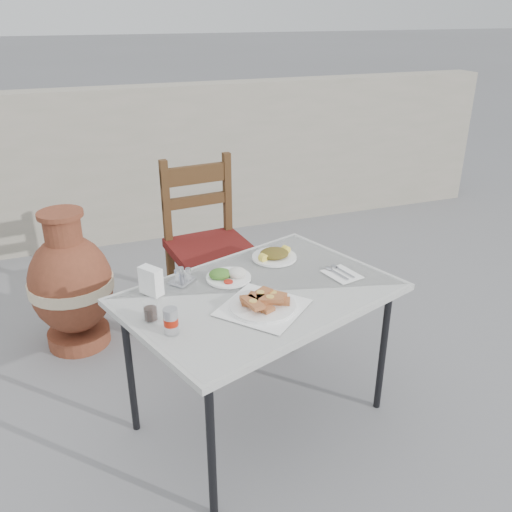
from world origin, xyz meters
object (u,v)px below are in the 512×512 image
object	(u,v)px
cafe_table	(260,300)
cola_glass	(150,311)
salad_rice_plate	(228,275)
condiment_caddy	(182,277)
chair	(208,244)
salad_chopped_plate	(274,255)
terracotta_urn	(71,285)
napkin_holder	(151,281)
pide_plate	(263,302)
soda_can	(171,321)

from	to	relation	value
cafe_table	cola_glass	world-z (taller)	cola_glass
cafe_table	salad_rice_plate	size ratio (longest dim) A/B	6.54
salad_rice_plate	condiment_caddy	bearing A→B (deg)	168.99
salad_rice_plate	chair	size ratio (longest dim) A/B	0.20
cafe_table	condiment_caddy	distance (m)	0.35
salad_chopped_plate	terracotta_urn	size ratio (longest dim) A/B	0.27
chair	napkin_holder	bearing A→B (deg)	-125.49
cola_glass	condiment_caddy	world-z (taller)	cola_glass
pide_plate	chair	xyz separation A→B (m)	(0.06, 1.04, -0.19)
salad_chopped_plate	soda_can	world-z (taller)	soda_can
napkin_holder	condiment_caddy	bearing A→B (deg)	-12.37
salad_rice_plate	napkin_holder	world-z (taller)	napkin_holder
chair	soda_can	bearing A→B (deg)	-117.13
soda_can	chair	bearing A→B (deg)	68.06
salad_rice_plate	terracotta_urn	distance (m)	1.07
pide_plate	salad_chopped_plate	distance (m)	0.46
napkin_holder	cafe_table	bearing A→B (deg)	-51.02
salad_rice_plate	chair	xyz separation A→B (m)	(0.12, 0.75, -0.18)
salad_chopped_plate	cafe_table	bearing A→B (deg)	-122.47
salad_chopped_plate	cola_glass	size ratio (longest dim) A/B	2.67
pide_plate	napkin_holder	bearing A→B (deg)	145.17
pide_plate	cola_glass	world-z (taller)	cola_glass
chair	condiment_caddy	bearing A→B (deg)	-118.61
salad_chopped_plate	cola_glass	world-z (taller)	cola_glass
cola_glass	pide_plate	bearing A→B (deg)	-9.43
cafe_table	condiment_caddy	xyz separation A→B (m)	(-0.29, 0.19, 0.07)
condiment_caddy	chair	size ratio (longest dim) A/B	0.12
salad_rice_plate	chair	world-z (taller)	chair
pide_plate	salad_rice_plate	world-z (taller)	pide_plate
cola_glass	terracotta_urn	world-z (taller)	terracotta_urn
cafe_table	terracotta_urn	size ratio (longest dim) A/B	1.62
condiment_caddy	terracotta_urn	size ratio (longest dim) A/B	0.15
soda_can	condiment_caddy	size ratio (longest dim) A/B	0.79
cafe_table	pide_plate	distance (m)	0.16
terracotta_urn	salad_rice_plate	bearing A→B (deg)	-50.59
terracotta_urn	cola_glass	bearing A→B (deg)	-74.73
cafe_table	pide_plate	size ratio (longest dim) A/B	3.06
soda_can	salad_rice_plate	bearing A→B (deg)	46.00
pide_plate	salad_chopped_plate	xyz separation A→B (m)	(0.22, 0.41, -0.01)
napkin_holder	condiment_caddy	world-z (taller)	napkin_holder
cola_glass	chair	size ratio (longest dim) A/B	0.08
salad_chopped_plate	chair	world-z (taller)	chair
salad_rice_plate	chair	bearing A→B (deg)	81.26
chair	terracotta_urn	world-z (taller)	chair
cafe_table	soda_can	xyz separation A→B (m)	(-0.41, -0.18, 0.10)
salad_chopped_plate	chair	distance (m)	0.67
pide_plate	napkin_holder	size ratio (longest dim) A/B	3.61
condiment_caddy	terracotta_urn	xyz separation A→B (m)	(-0.45, 0.75, -0.32)
salad_chopped_plate	napkin_holder	xyz separation A→B (m)	(-0.60, -0.14, 0.04)
salad_rice_plate	terracotta_urn	bearing A→B (deg)	129.41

